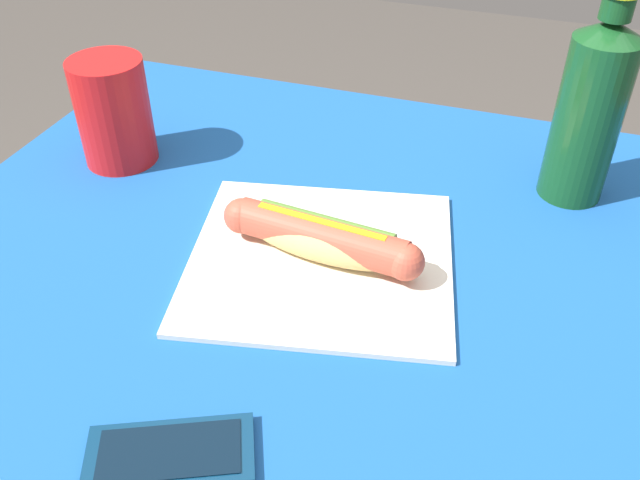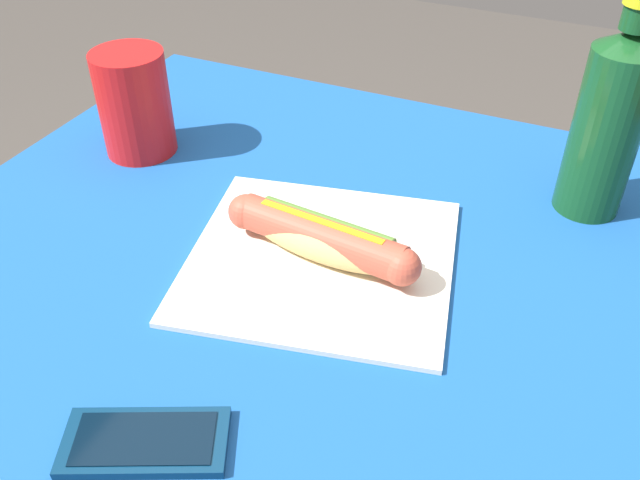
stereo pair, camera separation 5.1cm
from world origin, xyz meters
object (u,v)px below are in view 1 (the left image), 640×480
at_px(cell_phone, 170,455).
at_px(drinking_cup, 114,112).
at_px(soda_bottle, 590,109).
at_px(hot_dog, 320,239).

xyz_separation_m(cell_phone, drinking_cup, (-0.27, 0.37, 0.06)).
relative_size(soda_bottle, drinking_cup, 1.85).
height_order(hot_dog, drinking_cup, drinking_cup).
distance_m(hot_dog, cell_phone, 0.26).
bearing_deg(drinking_cup, cell_phone, -53.79).
distance_m(hot_dog, drinking_cup, 0.33).
relative_size(hot_dog, drinking_cup, 1.65).
xyz_separation_m(cell_phone, soda_bottle, (0.27, 0.48, 0.10)).
height_order(hot_dog, soda_bottle, soda_bottle).
relative_size(cell_phone, drinking_cup, 1.07).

